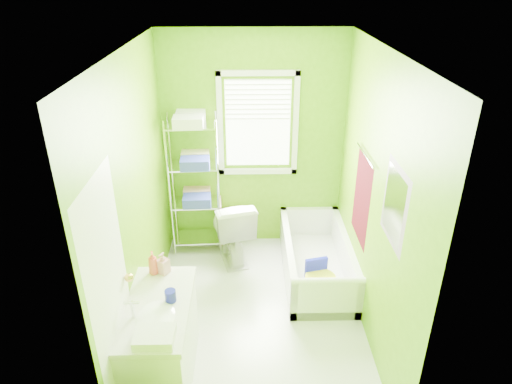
{
  "coord_description": "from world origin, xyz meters",
  "views": [
    {
      "loc": [
        -0.07,
        -3.56,
        3.18
      ],
      "look_at": [
        0.01,
        0.25,
        1.28
      ],
      "focal_mm": 32.0,
      "sensor_mm": 36.0,
      "label": 1
    }
  ],
  "objects_px": {
    "bathtub": "(316,264)",
    "vanity": "(160,340)",
    "toilet": "(231,227)",
    "wire_shelf_unit": "(196,170)"
  },
  "relations": [
    {
      "from": "bathtub",
      "to": "toilet",
      "type": "bearing_deg",
      "value": 157.12
    },
    {
      "from": "bathtub",
      "to": "vanity",
      "type": "height_order",
      "value": "vanity"
    },
    {
      "from": "toilet",
      "to": "vanity",
      "type": "distance_m",
      "value": 1.87
    },
    {
      "from": "toilet",
      "to": "vanity",
      "type": "xyz_separation_m",
      "value": [
        -0.52,
        -1.8,
        0.01
      ]
    },
    {
      "from": "toilet",
      "to": "wire_shelf_unit",
      "type": "distance_m",
      "value": 0.79
    },
    {
      "from": "bathtub",
      "to": "wire_shelf_unit",
      "type": "bearing_deg",
      "value": 155.89
    },
    {
      "from": "vanity",
      "to": "wire_shelf_unit",
      "type": "height_order",
      "value": "wire_shelf_unit"
    },
    {
      "from": "bathtub",
      "to": "toilet",
      "type": "relative_size",
      "value": 1.9
    },
    {
      "from": "toilet",
      "to": "bathtub",
      "type": "bearing_deg",
      "value": 142.25
    },
    {
      "from": "bathtub",
      "to": "toilet",
      "type": "distance_m",
      "value": 1.08
    }
  ]
}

